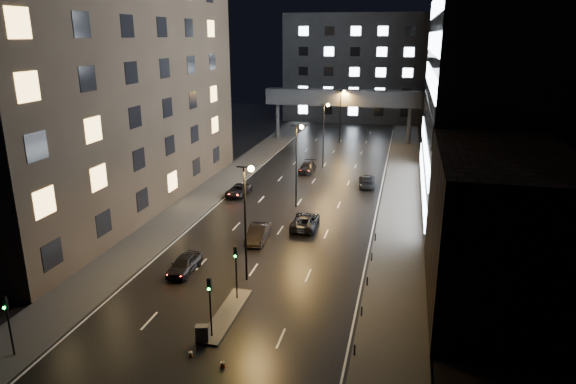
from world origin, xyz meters
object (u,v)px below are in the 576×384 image
(car_away_c, at_px, (238,190))
(car_away_d, at_px, (307,167))
(car_away_b, at_px, (258,233))
(car_away_a, at_px, (184,264))
(car_toward_b, at_px, (367,181))
(car_toward_a, at_px, (305,221))
(utility_cabinet, at_px, (202,333))

(car_away_c, xyz_separation_m, car_away_d, (6.48, 13.84, 0.05))
(car_away_b, bearing_deg, car_away_d, 87.42)
(car_away_b, height_order, car_away_d, car_away_b)
(car_away_a, relative_size, car_away_c, 0.93)
(car_away_d, bearing_deg, car_toward_b, -30.53)
(car_toward_a, relative_size, car_toward_b, 1.04)
(car_away_b, bearing_deg, car_toward_b, 64.48)
(car_toward_a, height_order, car_toward_b, car_toward_b)
(car_away_a, distance_m, car_toward_a, 15.58)
(car_away_c, relative_size, utility_cabinet, 4.36)
(utility_cabinet, bearing_deg, car_toward_b, 64.51)
(car_away_a, height_order, car_toward_a, car_away_a)
(car_away_a, xyz_separation_m, car_away_c, (-2.59, 22.81, -0.10))
(car_away_a, relative_size, car_away_d, 0.91)
(car_away_b, distance_m, utility_cabinet, 18.33)
(car_away_d, xyz_separation_m, car_toward_b, (9.56, -5.65, 0.05))
(car_away_a, height_order, utility_cabinet, car_away_a)
(car_away_b, height_order, car_away_c, car_away_b)
(car_away_d, bearing_deg, car_away_b, -89.14)
(car_toward_a, bearing_deg, car_away_c, -43.24)
(car_away_a, relative_size, car_away_b, 0.94)
(utility_cabinet, bearing_deg, car_away_b, 79.68)
(car_away_d, height_order, utility_cabinet, car_away_d)
(car_away_a, distance_m, car_away_c, 22.96)
(car_away_d, xyz_separation_m, utility_cabinet, (1.79, -46.47, -0.02))
(car_toward_a, distance_m, car_toward_b, 18.53)
(car_away_b, xyz_separation_m, utility_cabinet, (1.40, -18.28, -0.10))
(car_away_b, xyz_separation_m, car_away_c, (-6.87, 14.35, -0.13))
(utility_cabinet, bearing_deg, car_away_a, 105.37)
(car_away_a, xyz_separation_m, car_away_b, (4.28, 8.46, 0.03))
(car_away_c, distance_m, car_toward_a, 14.48)
(car_away_c, bearing_deg, car_away_b, -60.91)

